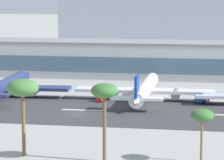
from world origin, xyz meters
TOP-DOWN VIEW (x-y plane):
  - ground_plane at (0.00, 0.00)m, footprint 1400.00×1400.00m
  - runway_strip at (0.00, 5.55)m, footprint 800.00×38.86m
  - runway_centreline_dash_4 at (0.43, 5.55)m, footprint 12.00×1.20m
  - terminal_building at (12.62, 72.59)m, footprint 208.99×20.76m
  - distant_hotel_block at (-1.54, 215.13)m, footprint 114.97×26.42m
  - airliner_gold_tail_gate_0 at (-28.30, 21.80)m, footprint 41.36×48.86m
  - airliner_navy_tail_gate_1 at (15.02, 23.61)m, footprint 41.71×47.80m
  - service_baggage_tug_0 at (2.44, 19.15)m, footprint 2.13×3.33m
  - service_box_truck_2 at (32.16, 23.46)m, footprint 4.32×6.46m
  - palm_tree_0 at (15.46, -42.87)m, footprint 5.16×5.16m
  - palm_tree_1 at (33.71, -40.10)m, footprint 4.51×4.51m
  - palm_tree_3 at (-0.95, -41.79)m, footprint 6.25×6.25m

SIDE VIEW (x-z plane):
  - ground_plane at x=0.00m, z-range 0.00..0.00m
  - runway_strip at x=0.00m, z-range 0.00..0.08m
  - runway_centreline_dash_4 at x=0.43m, z-range 0.08..0.09m
  - service_baggage_tug_0 at x=2.44m, z-range -0.05..2.15m
  - service_box_truck_2 at x=32.16m, z-range 0.16..3.41m
  - airliner_navy_tail_gate_1 at x=15.02m, z-range -1.81..8.17m
  - airliner_gold_tail_gate_0 at x=-28.30m, z-range -1.85..8.34m
  - terminal_building at x=12.62m, z-range 0.00..13.70m
  - palm_tree_1 at x=33.71m, z-range 3.75..14.07m
  - palm_tree_0 at x=15.46m, z-range 5.61..20.76m
  - palm_tree_3 at x=-0.95m, z-range 5.66..21.04m
  - distant_hotel_block at x=-1.54m, z-range 0.00..49.26m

